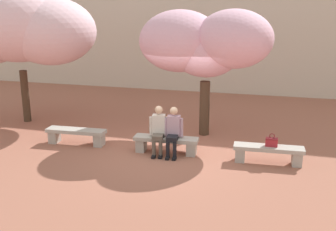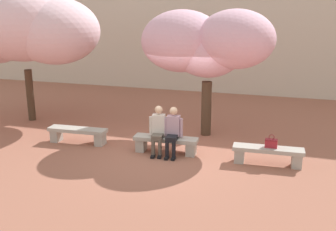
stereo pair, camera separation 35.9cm
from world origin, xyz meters
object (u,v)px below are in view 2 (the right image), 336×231
Objects in this scene: stone_bench_near_west at (166,142)px; stone_bench_center at (268,153)px; cherry_tree_main at (205,43)px; handbag at (271,143)px; person_seated_right at (173,130)px; person_seated_left at (158,128)px; stone_bench_west_end at (78,133)px; cherry_tree_secondary at (26,28)px.

stone_bench_near_west is 1.00× the size of stone_bench_center.
handbag is at bearing -41.58° from cherry_tree_main.
person_seated_right is 2.91m from cherry_tree_main.
stone_bench_center is (2.68, 0.00, 0.00)m from stone_bench_near_west.
person_seated_left is 3.81× the size of handbag.
stone_bench_center is at bearing -42.61° from cherry_tree_main.
stone_bench_west_end is 0.36× the size of cherry_tree_secondary.
stone_bench_near_west is at bearing 15.11° from person_seated_left.
person_seated_left is at bearing -178.96° from stone_bench_center.
person_seated_right reaches higher than handbag.
handbag is at bearing 13.31° from stone_bench_center.
cherry_tree_main reaches higher than person_seated_right.
cherry_tree_main is at bearing 2.00° from cherry_tree_secondary.
stone_bench_near_west is 1.36× the size of person_seated_right.
stone_bench_near_west is 0.45m from person_seated_right.
cherry_tree_main reaches higher than stone_bench_near_west.
cherry_tree_secondary reaches higher than stone_bench_near_west.
cherry_tree_main reaches higher than stone_bench_center.
person_seated_left is at bearing 179.89° from person_seated_right.
person_seated_left reaches higher than stone_bench_near_west.
cherry_tree_secondary reaches higher than cherry_tree_main.
handbag reaches higher than stone_bench_center.
stone_bench_west_end is at bearing 180.00° from stone_bench_near_west.
stone_bench_center is 8.74m from cherry_tree_secondary.
stone_bench_center is 2.50m from person_seated_right.
cherry_tree_secondary reaches higher than stone_bench_west_end.
stone_bench_west_end is 1.36× the size of person_seated_left.
person_seated_right is at bearing -178.77° from stone_bench_center.
person_seated_right is at bearing -101.09° from cherry_tree_main.
stone_bench_near_west is (2.68, 0.00, 0.00)m from stone_bench_west_end.
cherry_tree_secondary is (-5.61, 1.76, 2.47)m from person_seated_right.
cherry_tree_main is (-2.08, 1.92, 2.50)m from stone_bench_center.
handbag reaches higher than stone_bench_west_end.
cherry_tree_secondary is at bearing 162.43° from stone_bench_near_west.
cherry_tree_main is at bearing 72.62° from stone_bench_near_west.
person_seated_left is at bearing -178.70° from handbag.
stone_bench_center is at bearing -166.69° from handbag.
stone_bench_center is (5.37, 0.00, 0.00)m from stone_bench_west_end.
person_seated_left is 0.32× the size of cherry_tree_main.
person_seated_right reaches higher than stone_bench_near_west.
cherry_tree_secondary is (-8.14, 1.69, 2.59)m from handbag.
person_seated_left is 0.41m from person_seated_right.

